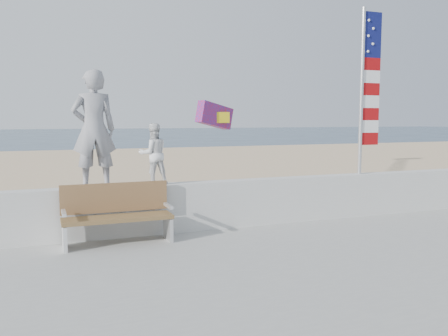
{
  "coord_description": "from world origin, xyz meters",
  "views": [
    {
      "loc": [
        -2.99,
        -6.39,
        2.26
      ],
      "look_at": [
        0.2,
        1.8,
        1.35
      ],
      "focal_mm": 38.0,
      "sensor_mm": 36.0,
      "label": 1
    }
  ],
  "objects_px": {
    "adult": "(94,129)",
    "child": "(153,154)",
    "flag": "(367,84)",
    "bench": "(117,213)"
  },
  "relations": [
    {
      "from": "adult",
      "to": "bench",
      "type": "relative_size",
      "value": 1.12
    },
    {
      "from": "adult",
      "to": "child",
      "type": "distance_m",
      "value": 1.12
    },
    {
      "from": "adult",
      "to": "flag",
      "type": "distance_m",
      "value": 5.73
    },
    {
      "from": "child",
      "to": "flag",
      "type": "height_order",
      "value": "flag"
    },
    {
      "from": "flag",
      "to": "child",
      "type": "bearing_deg",
      "value": 180.0
    },
    {
      "from": "adult",
      "to": "child",
      "type": "relative_size",
      "value": 1.83
    },
    {
      "from": "adult",
      "to": "flag",
      "type": "height_order",
      "value": "flag"
    },
    {
      "from": "adult",
      "to": "flag",
      "type": "relative_size",
      "value": 0.58
    },
    {
      "from": "adult",
      "to": "child",
      "type": "height_order",
      "value": "adult"
    },
    {
      "from": "adult",
      "to": "flag",
      "type": "bearing_deg",
      "value": -179.04
    }
  ]
}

